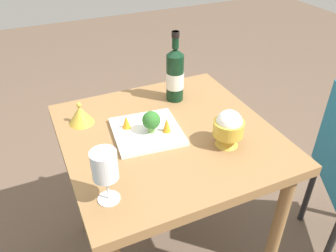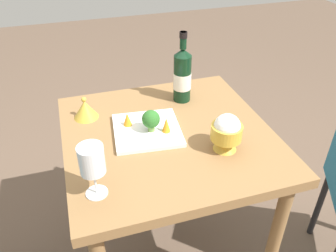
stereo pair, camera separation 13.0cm
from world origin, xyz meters
name	(u,v)px [view 2 (the right image)]	position (x,y,z in m)	size (l,w,h in m)	color
dining_table	(168,154)	(0.00, 0.00, 0.65)	(0.78, 0.78, 0.75)	olive
wine_bottle	(182,75)	(-0.13, -0.22, 0.87)	(0.08, 0.08, 0.31)	black
wine_glass	(92,161)	(0.30, 0.24, 0.88)	(0.08, 0.08, 0.18)	white
rice_bowl	(227,132)	(-0.16, 0.16, 0.83)	(0.11, 0.11, 0.14)	gold
rice_bowl_lid	(85,109)	(0.29, -0.20, 0.79)	(0.10, 0.10, 0.09)	gold
serving_plate	(147,130)	(0.08, -0.03, 0.76)	(0.27, 0.27, 0.02)	white
broccoli_floret	(151,120)	(0.06, -0.01, 0.82)	(0.07, 0.07, 0.09)	#729E4C
carrot_garnish_left	(166,125)	(0.01, 0.01, 0.80)	(0.03, 0.03, 0.06)	orange
carrot_garnish_right	(127,119)	(0.14, -0.07, 0.80)	(0.03, 0.03, 0.05)	orange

